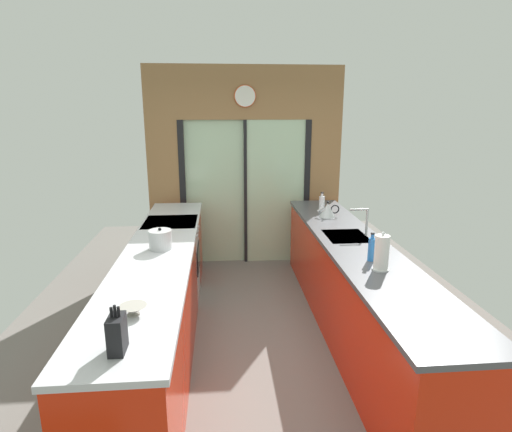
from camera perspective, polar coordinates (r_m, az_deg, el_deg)
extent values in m
cube|color=slate|center=(4.49, 0.07, -14.24)|extent=(5.04, 7.60, 0.02)
cube|color=olive|center=(5.74, -1.54, 16.49)|extent=(2.64, 0.08, 0.70)
cube|color=#B2D1AD|center=(5.86, -5.57, 3.11)|extent=(0.80, 0.02, 2.00)
cube|color=#B2D1AD|center=(5.87, 2.66, 3.18)|extent=(0.80, 0.02, 2.00)
cube|color=black|center=(5.86, -9.88, 2.96)|extent=(0.08, 0.10, 2.00)
cube|color=black|center=(5.96, 6.84, 3.27)|extent=(0.08, 0.10, 2.00)
cube|color=black|center=(5.85, -1.45, 3.15)|extent=(0.04, 0.10, 2.00)
cube|color=olive|center=(5.89, -12.31, 2.90)|extent=(0.42, 0.08, 2.00)
cube|color=olive|center=(6.02, 9.18, 3.29)|extent=(0.42, 0.08, 2.00)
cylinder|color=white|center=(5.68, -1.50, 16.00)|extent=(0.27, 0.03, 0.27)
torus|color=#DB4C23|center=(5.68, -1.50, 16.00)|extent=(0.29, 0.02, 0.29)
cube|color=red|center=(3.50, -14.11, -15.22)|extent=(0.58, 2.55, 0.88)
cube|color=red|center=(5.50, -10.60, -3.86)|extent=(0.58, 0.65, 0.88)
cube|color=#BCBCC1|center=(3.88, -13.11, -4.70)|extent=(0.62, 3.80, 0.04)
cube|color=red|center=(4.20, 13.10, -9.94)|extent=(0.58, 3.80, 0.88)
cube|color=#4C4C51|center=(4.03, 13.47, -3.97)|extent=(0.62, 3.80, 0.04)
cube|color=#B7BABC|center=(4.25, 12.17, -2.99)|extent=(0.40, 0.48, 0.05)
cylinder|color=#B7BABC|center=(4.27, 14.86, -0.80)|extent=(0.02, 0.02, 0.28)
cylinder|color=#B7BABC|center=(4.21, 13.82, 0.86)|extent=(0.18, 0.02, 0.02)
cube|color=#B7BABC|center=(4.92, -11.29, -6.15)|extent=(0.58, 0.60, 0.88)
cube|color=black|center=(4.88, -7.85, -5.67)|extent=(0.01, 0.48, 0.28)
cube|color=black|center=(4.78, -11.56, -0.92)|extent=(0.58, 0.60, 0.03)
cylinder|color=#B7BABC|center=(4.61, -8.03, -2.69)|extent=(0.02, 0.04, 0.04)
cylinder|color=#B7BABC|center=(4.78, -7.92, -2.06)|extent=(0.02, 0.04, 0.04)
cylinder|color=#B7BABC|center=(4.95, -7.82, -1.47)|extent=(0.02, 0.04, 0.04)
cylinder|color=gray|center=(2.74, -16.33, -12.73)|extent=(0.08, 0.08, 0.01)
cone|color=gray|center=(2.72, -16.38, -12.14)|extent=(0.17, 0.17, 0.05)
cube|color=black|center=(2.35, -18.40, -15.04)|extent=(0.08, 0.14, 0.20)
cylinder|color=black|center=(2.30, -19.09, -12.38)|extent=(0.02, 0.02, 0.06)
cylinder|color=black|center=(2.29, -18.66, -12.28)|extent=(0.02, 0.02, 0.07)
cylinder|color=black|center=(2.29, -18.20, -12.39)|extent=(0.02, 0.02, 0.07)
cylinder|color=#B7BABC|center=(3.85, -12.88, -3.25)|extent=(0.20, 0.20, 0.16)
cylinder|color=#B7BABC|center=(3.82, -12.96, -2.00)|extent=(0.21, 0.21, 0.01)
sphere|color=black|center=(3.82, -12.97, -1.77)|extent=(0.03, 0.03, 0.03)
cone|color=#B7BABC|center=(4.93, 9.71, 0.81)|extent=(0.19, 0.19, 0.16)
sphere|color=black|center=(4.91, 9.75, 1.86)|extent=(0.03, 0.03, 0.03)
cylinder|color=#B7BABC|center=(4.91, 8.76, 0.88)|extent=(0.08, 0.02, 0.07)
torus|color=black|center=(4.95, 10.70, 0.92)|extent=(0.10, 0.01, 0.10)
cylinder|color=#286BB7|center=(3.59, 15.46, -4.43)|extent=(0.06, 0.06, 0.19)
cylinder|color=#286BB7|center=(3.56, 15.59, -2.66)|extent=(0.03, 0.03, 0.04)
cylinder|color=black|center=(3.55, 15.61, -2.28)|extent=(0.03, 0.03, 0.01)
cylinder|color=silver|center=(5.19, 8.95, 1.66)|extent=(0.07, 0.07, 0.18)
cylinder|color=silver|center=(5.17, 9.00, 2.88)|extent=(0.03, 0.03, 0.04)
cylinder|color=black|center=(5.17, 9.01, 3.15)|extent=(0.04, 0.04, 0.01)
cylinder|color=#B7BABC|center=(3.44, 16.56, -6.98)|extent=(0.13, 0.13, 0.01)
cylinder|color=white|center=(3.39, 16.73, -4.75)|extent=(0.11, 0.11, 0.27)
sphere|color=#B7BABC|center=(3.35, 16.92, -2.32)|extent=(0.03, 0.03, 0.03)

